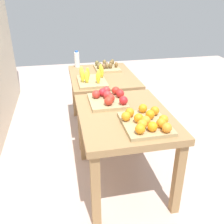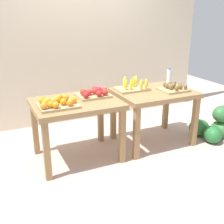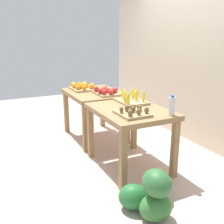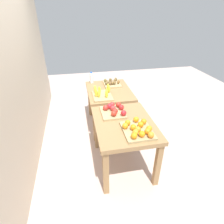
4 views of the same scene
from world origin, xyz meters
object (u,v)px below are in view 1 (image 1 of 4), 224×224
kiwi_bin (107,67)px  watermelon_pile (110,91)px  apple_bin (109,98)px  display_table_left (124,125)px  display_table_right (103,83)px  water_bottle (77,59)px  banana_crate (92,79)px  orange_bin (146,121)px

kiwi_bin → watermelon_pile: bearing=-14.8°
apple_bin → kiwi_bin: 1.10m
display_table_left → display_table_right: same height
display_table_right → watermelon_pile: display_table_right is taller
apple_bin → water_bottle: bearing=8.5°
watermelon_pile → apple_bin: bearing=168.3°
banana_crate → water_bottle: size_ratio=1.93×
display_table_left → apple_bin: 0.33m
orange_bin → banana_crate: banana_crate is taller
display_table_left → banana_crate: banana_crate is taller
kiwi_bin → water_bottle: size_ratio=1.58×
orange_bin → water_bottle: size_ratio=1.97×
water_bottle → kiwi_bin: bearing=-117.5°
display_table_right → watermelon_pile: 1.04m
display_table_right → apple_bin: bearing=174.1°
display_table_left → water_bottle: size_ratio=4.57×
kiwi_bin → display_table_right: bearing=156.8°
display_table_left → kiwi_bin: 1.37m
kiwi_bin → watermelon_pile: 0.91m
display_table_right → banana_crate: banana_crate is taller
orange_bin → water_bottle: 1.85m
display_table_right → banana_crate: 0.34m
kiwi_bin → water_bottle: water_bottle is taller
apple_bin → banana_crate: bearing=7.6°
orange_bin → water_bottle: water_bottle is taller
banana_crate → display_table_right: bearing=-33.1°
display_table_right → water_bottle: size_ratio=4.57×
orange_bin → kiwi_bin: bearing=0.3°
apple_bin → watermelon_pile: apple_bin is taller
orange_bin → watermelon_pile: size_ratio=0.68×
apple_bin → watermelon_pile: bearing=-11.7°
display_table_left → apple_bin: size_ratio=2.58×
orange_bin → kiwi_bin: (1.61, 0.01, -0.01)m
banana_crate → display_table_left: bearing=-169.1°
banana_crate → watermelon_pile: bearing=-21.1°
orange_bin → water_bottle: bearing=12.1°
display_table_right → banana_crate: bearing=146.9°
water_bottle → watermelon_pile: size_ratio=0.34×
display_table_right → orange_bin: 1.39m
orange_bin → water_bottle: (1.81, 0.39, 0.06)m
display_table_right → kiwi_bin: size_ratio=2.89×
display_table_right → apple_bin: size_ratio=2.58×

